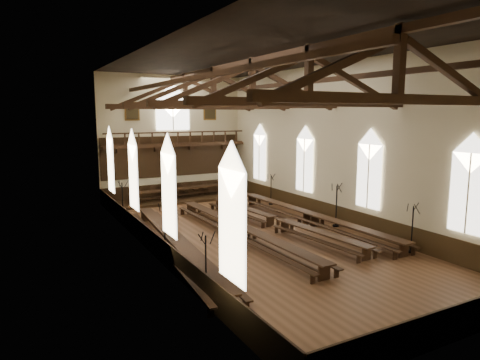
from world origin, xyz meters
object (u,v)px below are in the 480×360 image
object	(u,v)px
dais	(184,199)
refectory_row_d	(311,216)
candelabrum_left_near	(206,275)
high_table	(184,189)
candelabrum_right_far	(271,195)
candelabrum_right_near	(412,238)
candelabrum_right_mid	(336,214)
refectory_row_b	(241,229)
candelabrum_left_far	(123,207)
candelabrum_left_mid	(165,241)
refectory_row_a	(175,242)
refectory_row_c	(277,221)

from	to	relation	value
dais	refectory_row_d	bearing A→B (deg)	-69.51
refectory_row_d	candelabrum_left_near	xyz separation A→B (m)	(-9.97, -6.38, 0.17)
high_table	candelabrum_left_near	size ratio (longest dim) A/B	3.58
refectory_row_d	candelabrum_right_far	size ratio (longest dim) A/B	6.26
refectory_row_d	candelabrum_right_near	size ratio (longest dim) A/B	5.87
candelabrum_left_near	candelabrum_right_mid	distance (m)	12.32
refectory_row_b	candelabrum_left_far	distance (m)	9.05
refectory_row_d	candelabrum_left_mid	size ratio (longest dim) A/B	5.55
refectory_row_b	candelabrum_left_far	size ratio (longest dim) A/B	5.69
high_table	candelabrum_right_near	bearing A→B (deg)	-73.47
refectory_row_b	candelabrum_left_near	xyz separation A→B (m)	(-4.70, -5.85, 0.18)
dais	candelabrum_right_far	size ratio (longest dim) A/B	4.81
refectory_row_a	refectory_row_c	size ratio (longest dim) A/B	1.05
refectory_row_a	candelabrum_right_mid	bearing A→B (deg)	0.89
high_table	candelabrum_left_near	bearing A→B (deg)	-108.34
high_table	candelabrum_left_far	world-z (taller)	candelabrum_left_far
candelabrum_right_far	candelabrum_right_mid	bearing A→B (deg)	-90.00
refectory_row_c	high_table	bearing A→B (deg)	99.12
refectory_row_c	candelabrum_left_near	distance (m)	10.02
refectory_row_c	dais	distance (m)	11.10
refectory_row_b	candelabrum_left_near	world-z (taller)	candelabrum_left_near
refectory_row_d	candelabrum_right_mid	bearing A→B (deg)	-42.60
dais	candelabrum_left_near	world-z (taller)	candelabrum_left_near
candelabrum_left_near	candelabrum_right_mid	bearing A→B (deg)	25.71
candelabrum_left_far	candelabrum_right_near	world-z (taller)	candelabrum_left_far
high_table	dais	bearing A→B (deg)	-86.42
refectory_row_b	candelabrum_right_mid	bearing A→B (deg)	-4.48
refectory_row_d	candelabrum_left_far	distance (m)	12.30
candelabrum_right_near	candelabrum_left_near	bearing A→B (deg)	178.41
candelabrum_left_mid	candelabrum_right_near	distance (m)	12.27
candelabrum_right_mid	candelabrum_right_far	size ratio (longest dim) A/B	1.15
refectory_row_b	refectory_row_c	world-z (taller)	refectory_row_b
refectory_row_d	candelabrum_right_mid	world-z (taller)	candelabrum_right_mid
refectory_row_a	refectory_row_b	distance (m)	4.14
high_table	refectory_row_c	bearing A→B (deg)	-80.88
refectory_row_d	dais	world-z (taller)	refectory_row_d
refectory_row_b	candelabrum_right_near	world-z (taller)	candelabrum_right_near
refectory_row_b	refectory_row_d	bearing A→B (deg)	5.80
candelabrum_left_far	candelabrum_right_far	size ratio (longest dim) A/B	1.09
candelabrum_left_far	candelabrum_right_near	size ratio (longest dim) A/B	1.02
refectory_row_c	refectory_row_d	distance (m)	2.41
high_table	candelabrum_right_near	world-z (taller)	candelabrum_right_near
refectory_row_a	candelabrum_right_mid	distance (m)	10.49
refectory_row_d	candelabrum_right_mid	distance (m)	1.55
refectory_row_c	refectory_row_a	bearing A→B (deg)	-168.73
candelabrum_left_near	refectory_row_a	bearing A→B (deg)	83.27
candelabrum_right_far	high_table	bearing A→B (deg)	138.31
refectory_row_d	candelabrum_right_near	distance (m)	6.79
candelabrum_left_far	candelabrum_right_mid	xyz separation A→B (m)	(11.10, -8.23, 0.04)
refectory_row_b	candelabrum_right_near	xyz separation A→B (m)	(6.40, -6.15, 0.20)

